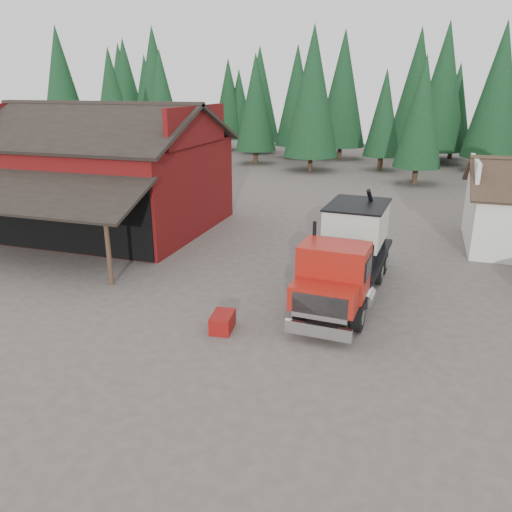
% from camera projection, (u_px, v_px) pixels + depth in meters
% --- Properties ---
extents(ground, '(120.00, 120.00, 0.00)m').
position_uv_depth(ground, '(215.00, 324.00, 17.61)').
color(ground, '#4F443E').
rests_on(ground, ground).
extents(red_barn, '(12.80, 13.63, 7.18)m').
position_uv_depth(red_barn, '(104.00, 182.00, 28.88)').
color(red_barn, maroon).
rests_on(red_barn, ground).
extents(conifer_backdrop, '(76.00, 16.00, 16.00)m').
position_uv_depth(conifer_backdrop, '(361.00, 161.00, 55.36)').
color(conifer_backdrop, black).
rests_on(conifer_backdrop, ground).
extents(near_pine_a, '(4.40, 4.40, 11.40)m').
position_uv_depth(near_pine_a, '(112.00, 103.00, 47.19)').
color(near_pine_a, '#382619').
rests_on(near_pine_a, ground).
extents(near_pine_b, '(3.96, 3.96, 10.40)m').
position_uv_depth(near_pine_b, '(422.00, 112.00, 40.89)').
color(near_pine_b, '#382619').
rests_on(near_pine_b, ground).
extents(near_pine_d, '(5.28, 5.28, 13.40)m').
position_uv_depth(near_pine_d, '(313.00, 92.00, 46.95)').
color(near_pine_d, '#382619').
rests_on(near_pine_d, ground).
extents(feed_truck, '(2.84, 8.92, 3.97)m').
position_uv_depth(feed_truck, '(348.00, 251.00, 19.45)').
color(feed_truck, black).
rests_on(feed_truck, ground).
extents(equip_box, '(0.84, 1.18, 0.60)m').
position_uv_depth(equip_box, '(222.00, 322.00, 17.10)').
color(equip_box, maroon).
rests_on(equip_box, ground).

